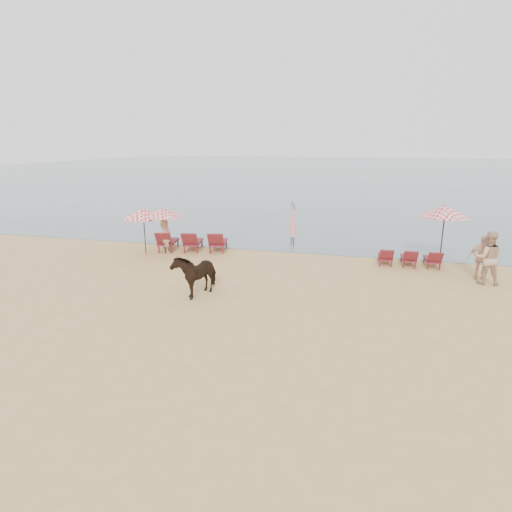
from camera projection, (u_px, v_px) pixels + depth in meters
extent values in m
plane|color=tan|center=(208.00, 345.00, 11.10)|extent=(120.00, 120.00, 0.00)
cube|color=#51606B|center=(350.00, 169.00, 85.92)|extent=(160.00, 140.00, 0.06)
cube|color=maroon|center=(168.00, 242.00, 20.89)|extent=(1.02, 1.68, 0.09)
cube|color=maroon|center=(164.00, 239.00, 20.00)|extent=(0.81, 0.65, 0.68)
cube|color=maroon|center=(193.00, 242.00, 20.82)|extent=(1.02, 1.68, 0.09)
cube|color=maroon|center=(190.00, 240.00, 19.93)|extent=(0.81, 0.65, 0.68)
cube|color=maroon|center=(218.00, 242.00, 20.76)|extent=(1.02, 1.68, 0.09)
cube|color=maroon|center=(216.00, 240.00, 19.87)|extent=(0.81, 0.65, 0.68)
cube|color=maroon|center=(385.00, 257.00, 18.47)|extent=(0.60, 1.23, 0.07)
cube|color=maroon|center=(387.00, 255.00, 17.79)|extent=(0.57, 0.41, 0.53)
cube|color=maroon|center=(408.00, 258.00, 18.26)|extent=(0.60, 1.23, 0.07)
cube|color=maroon|center=(411.00, 256.00, 17.59)|extent=(0.57, 0.41, 0.53)
cube|color=maroon|center=(432.00, 259.00, 18.05)|extent=(0.60, 1.23, 0.07)
cube|color=maroon|center=(435.00, 258.00, 17.38)|extent=(0.57, 0.41, 0.53)
cylinder|color=black|center=(164.00, 232.00, 20.04)|extent=(0.05, 0.05, 2.00)
cone|color=red|center=(163.00, 212.00, 19.79)|extent=(1.91, 1.91, 0.41)
sphere|color=black|center=(163.00, 208.00, 19.75)|extent=(0.07, 0.07, 0.07)
cylinder|color=black|center=(145.00, 233.00, 19.95)|extent=(0.05, 0.05, 2.00)
cone|color=red|center=(143.00, 213.00, 19.71)|extent=(1.77, 1.80, 0.60)
sphere|color=black|center=(143.00, 209.00, 19.66)|extent=(0.07, 0.07, 0.07)
cylinder|color=black|center=(442.00, 237.00, 18.21)|extent=(0.05, 0.05, 2.35)
cone|color=red|center=(445.00, 211.00, 17.92)|extent=(2.09, 2.09, 0.47)
sphere|color=black|center=(446.00, 206.00, 17.87)|extent=(0.08, 0.08, 0.08)
cylinder|color=black|center=(294.00, 226.00, 21.25)|extent=(0.05, 0.05, 2.14)
cone|color=red|center=(294.00, 221.00, 21.18)|extent=(0.26, 0.26, 1.60)
cylinder|color=black|center=(292.00, 223.00, 21.73)|extent=(0.05, 0.05, 2.23)
cone|color=red|center=(292.00, 218.00, 21.66)|extent=(0.27, 0.27, 1.67)
imported|color=black|center=(196.00, 273.00, 14.65)|extent=(1.26, 1.91, 1.49)
imported|color=tan|center=(165.00, 233.00, 20.11)|extent=(0.86, 0.77, 1.97)
imported|color=tan|center=(488.00, 258.00, 15.66)|extent=(0.99, 0.78, 1.98)
imported|color=#E0AC8C|center=(482.00, 258.00, 16.20)|extent=(1.06, 0.59, 1.71)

